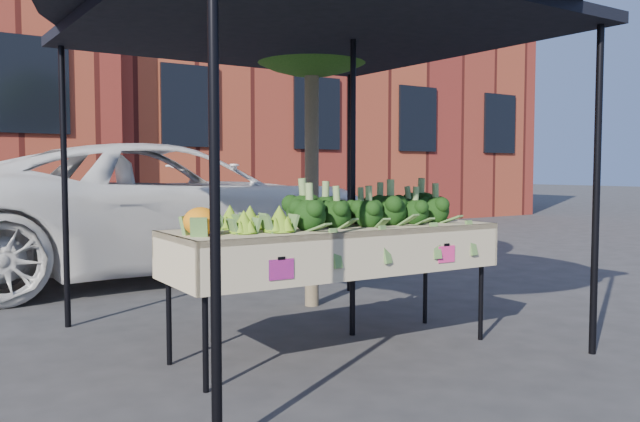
{
  "coord_description": "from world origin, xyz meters",
  "views": [
    {
      "loc": [
        -2.62,
        -3.73,
        1.31
      ],
      "look_at": [
        0.05,
        0.25,
        1.0
      ],
      "focal_mm": 36.78,
      "sensor_mm": 36.0,
      "label": 1
    }
  ],
  "objects": [
    {
      "name": "street_tree",
      "position": [
        0.78,
        1.47,
        1.91
      ],
      "size": [
        1.94,
        1.94,
        3.83
      ],
      "primitive_type": null,
      "color": "#1E4C14",
      "rests_on": "ground"
    },
    {
      "name": "table",
      "position": [
        0.05,
        0.05,
        0.45
      ],
      "size": [
        2.43,
        0.88,
        0.9
      ],
      "color": "#B8A88F",
      "rests_on": "ground"
    },
    {
      "name": "canopy",
      "position": [
        0.08,
        0.43,
        1.37
      ],
      "size": [
        3.16,
        3.16,
        2.74
      ],
      "primitive_type": null,
      "color": "black",
      "rests_on": "ground"
    },
    {
      "name": "vehicle",
      "position": [
        0.36,
        4.18,
        2.92
      ],
      "size": [
        1.68,
        2.72,
        5.83
      ],
      "primitive_type": "imported",
      "rotation": [
        0.0,
        0.0,
        1.55
      ],
      "color": "white",
      "rests_on": "ground"
    },
    {
      "name": "broccoli_heap",
      "position": [
        0.38,
        0.07,
        1.04
      ],
      "size": [
        1.5,
        0.6,
        0.29
      ],
      "primitive_type": "ellipsoid",
      "color": "black",
      "rests_on": "table"
    },
    {
      "name": "romanesco_cluster",
      "position": [
        -0.61,
        0.08,
        1.01
      ],
      "size": [
        0.45,
        0.59,
        0.22
      ],
      "primitive_type": "ellipsoid",
      "color": "#8AB027",
      "rests_on": "table"
    },
    {
      "name": "ground",
      "position": [
        0.0,
        0.0,
        0.0
      ],
      "size": [
        90.0,
        90.0,
        0.0
      ],
      "primitive_type": "plane",
      "color": "#2A2A2C"
    },
    {
      "name": "cauliflower_pair",
      "position": [
        -1.0,
        -0.0,
        1.0
      ],
      "size": [
        0.22,
        0.22,
        0.2
      ],
      "primitive_type": "ellipsoid",
      "color": "orange",
      "rests_on": "table"
    },
    {
      "name": "building_right",
      "position": [
        7.0,
        12.5,
        4.25
      ],
      "size": [
        12.0,
        8.0,
        8.5
      ],
      "primitive_type": "cube",
      "color": "maroon",
      "rests_on": "ground"
    }
  ]
}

